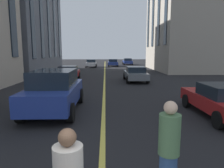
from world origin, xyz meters
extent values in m
cube|color=#D8C64C|center=(20.00, 0.00, 0.00)|extent=(80.00, 0.16, 0.01)
cube|color=navy|center=(44.30, -4.90, 0.59)|extent=(4.40, 1.80, 0.55)
cube|color=#19232D|center=(44.08, -4.90, 1.12)|extent=(1.85, 1.58, 0.50)
cylinder|color=black|center=(45.75, -4.04, 0.32)|extent=(0.64, 0.22, 0.64)
cylinder|color=black|center=(45.75, -5.76, 0.32)|extent=(0.64, 0.22, 0.64)
cylinder|color=black|center=(42.85, -4.04, 0.32)|extent=(0.64, 0.22, 0.64)
cylinder|color=black|center=(42.85, -5.76, 0.32)|extent=(0.64, 0.22, 0.64)
cube|color=slate|center=(17.96, -2.86, 0.59)|extent=(4.40, 1.80, 0.55)
cube|color=#19232D|center=(17.74, -2.86, 1.12)|extent=(1.85, 1.58, 0.50)
cylinder|color=black|center=(19.42, -1.99, 0.32)|extent=(0.64, 0.22, 0.64)
cylinder|color=black|center=(19.42, -3.72, 0.32)|extent=(0.64, 0.22, 0.64)
cylinder|color=black|center=(16.51, -1.99, 0.32)|extent=(0.64, 0.22, 0.64)
cylinder|color=black|center=(16.51, -3.72, 0.32)|extent=(0.64, 0.22, 0.64)
cube|color=#B21E1E|center=(7.21, -4.90, 0.59)|extent=(4.40, 1.80, 0.55)
cylinder|color=black|center=(8.66, -4.04, 0.32)|extent=(0.64, 0.22, 0.64)
cylinder|color=black|center=(8.66, -5.76, 0.32)|extent=(0.64, 0.22, 0.64)
cylinder|color=black|center=(5.76, -4.04, 0.32)|extent=(0.64, 0.22, 0.64)
cube|color=navy|center=(39.38, -1.53, 0.59)|extent=(4.40, 1.80, 0.55)
cube|color=#19232D|center=(39.16, -1.53, 1.12)|extent=(1.85, 1.58, 0.50)
cylinder|color=black|center=(40.83, -0.67, 0.32)|extent=(0.64, 0.22, 0.64)
cylinder|color=black|center=(40.83, -2.39, 0.32)|extent=(0.64, 0.22, 0.64)
cylinder|color=black|center=(37.93, -0.67, 0.32)|extent=(0.64, 0.22, 0.64)
cylinder|color=black|center=(37.93, -2.39, 0.32)|extent=(0.64, 0.22, 0.64)
cube|color=#B21E1E|center=(18.69, 3.48, 0.59)|extent=(4.40, 1.80, 0.55)
cube|color=#19232D|center=(18.91, 3.48, 1.12)|extent=(1.85, 1.58, 0.50)
cylinder|color=black|center=(17.24, 2.62, 0.32)|extent=(0.64, 0.22, 0.64)
cylinder|color=black|center=(17.24, 4.35, 0.32)|extent=(0.64, 0.22, 0.64)
cylinder|color=black|center=(20.15, 2.62, 0.32)|extent=(0.64, 0.22, 0.64)
cylinder|color=black|center=(20.15, 4.35, 0.32)|extent=(0.64, 0.22, 0.64)
cube|color=navy|center=(8.19, 2.19, 0.78)|extent=(4.70, 1.95, 0.80)
cube|color=#19232D|center=(8.19, 2.19, 1.53)|extent=(2.59, 1.72, 0.70)
cylinder|color=black|center=(6.64, 1.25, 0.38)|extent=(0.76, 0.27, 0.76)
cylinder|color=black|center=(6.64, 3.12, 0.38)|extent=(0.76, 0.27, 0.76)
cylinder|color=black|center=(9.74, 1.25, 0.38)|extent=(0.76, 0.27, 0.76)
cylinder|color=black|center=(9.74, 3.12, 0.38)|extent=(0.76, 0.27, 0.76)
cube|color=silver|center=(36.63, 2.46, 0.57)|extent=(3.90, 1.75, 0.55)
cube|color=#19232D|center=(36.82, 2.46, 1.12)|extent=(1.64, 1.54, 0.55)
cylinder|color=black|center=(35.34, 1.62, 0.30)|extent=(0.60, 0.21, 0.60)
cylinder|color=black|center=(35.34, 3.30, 0.30)|extent=(0.60, 0.21, 0.60)
cylinder|color=black|center=(37.92, 1.62, 0.30)|extent=(0.60, 0.21, 0.60)
cylinder|color=black|center=(37.92, 3.30, 0.30)|extent=(0.60, 0.21, 0.60)
sphere|color=brown|center=(1.32, 0.38, 1.63)|extent=(0.23, 0.23, 0.23)
cylinder|color=#4C724C|center=(2.34, -1.21, 1.23)|extent=(0.38, 0.38, 0.73)
sphere|color=beige|center=(2.34, -1.21, 1.71)|extent=(0.24, 0.24, 0.24)
cube|color=#565B66|center=(27.93, 12.44, 6.99)|extent=(16.04, 9.87, 13.98)
cube|color=#19232D|center=(21.51, 7.45, 7.27)|extent=(1.10, 0.10, 10.63)
cube|color=#19232D|center=(24.72, 7.45, 7.27)|extent=(1.10, 0.10, 10.63)
cube|color=#19232D|center=(27.93, 7.45, 7.27)|extent=(1.10, 0.10, 10.63)
cube|color=#19232D|center=(31.14, 7.45, 7.27)|extent=(1.10, 0.10, 10.63)
cube|color=#19232D|center=(34.35, 7.45, 7.27)|extent=(1.10, 0.10, 10.63)
camera|label=1|loc=(-1.12, -0.09, 2.66)|focal=33.45mm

